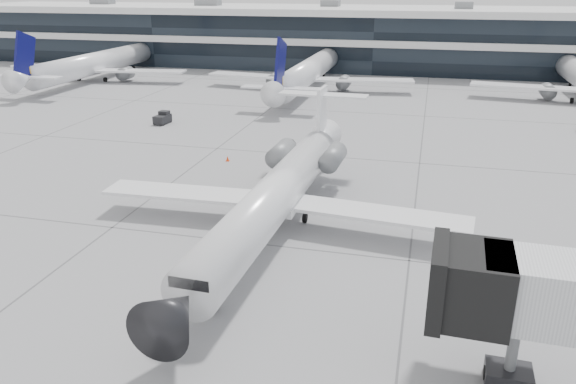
# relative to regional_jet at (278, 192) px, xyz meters

# --- Properties ---
(ground) EXTENTS (220.00, 220.00, 0.00)m
(ground) POSITION_rel_regional_jet_xyz_m (-1.00, -2.95, -2.52)
(ground) COLOR gray
(ground) RESTS_ON ground
(terminal) EXTENTS (170.00, 22.00, 10.00)m
(terminal) POSITION_rel_regional_jet_xyz_m (-1.00, 79.05, 2.48)
(terminal) COLOR black
(terminal) RESTS_ON ground
(bg_jet_left) EXTENTS (32.00, 40.00, 9.60)m
(bg_jet_left) POSITION_rel_regional_jet_xyz_m (-46.00, 52.05, -2.52)
(bg_jet_left) COLOR white
(bg_jet_left) RESTS_ON ground
(bg_jet_center) EXTENTS (32.00, 40.00, 9.60)m
(bg_jet_center) POSITION_rel_regional_jet_xyz_m (-9.00, 52.05, -2.52)
(bg_jet_center) COLOR white
(bg_jet_center) RESTS_ON ground
(regional_jet) EXTENTS (25.61, 31.90, 7.37)m
(regional_jet) POSITION_rel_regional_jet_xyz_m (0.00, 0.00, 0.00)
(regional_jet) COLOR white
(regional_jet) RESTS_ON ground
(traffic_cone) EXTENTS (0.43, 0.43, 0.49)m
(traffic_cone) POSITION_rel_regional_jet_xyz_m (-8.52, 13.35, -2.29)
(traffic_cone) COLOR #F43C0C
(traffic_cone) RESTS_ON ground
(far_tug) EXTENTS (1.50, 2.34, 1.43)m
(far_tug) POSITION_rel_regional_jet_xyz_m (-21.05, 25.51, -1.88)
(far_tug) COLOR black
(far_tug) RESTS_ON ground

